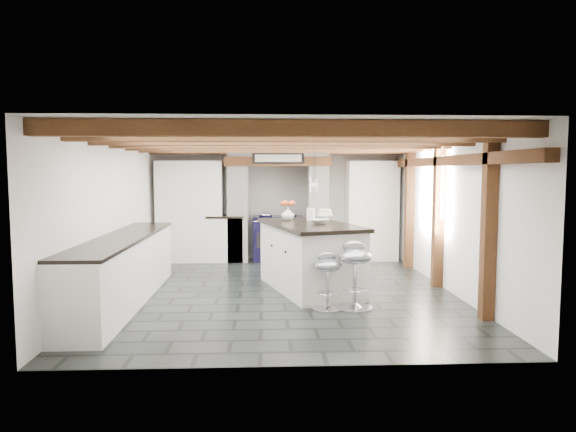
{
  "coord_description": "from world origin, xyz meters",
  "views": [
    {
      "loc": [
        -0.26,
        -7.59,
        1.8
      ],
      "look_at": [
        0.1,
        0.4,
        1.1
      ],
      "focal_mm": 32.0,
      "sensor_mm": 36.0,
      "label": 1
    }
  ],
  "objects_px": {
    "range_cooker": "(278,237)",
    "bar_stool_near": "(355,267)",
    "bar_stool_far": "(327,274)",
    "kitchen_island": "(310,256)"
  },
  "relations": [
    {
      "from": "bar_stool_far",
      "to": "bar_stool_near",
      "type": "bearing_deg",
      "value": -5.9
    },
    {
      "from": "range_cooker",
      "to": "bar_stool_near",
      "type": "distance_m",
      "value": 3.85
    },
    {
      "from": "kitchen_island",
      "to": "bar_stool_far",
      "type": "xyz_separation_m",
      "value": [
        0.13,
        -1.14,
        -0.05
      ]
    },
    {
      "from": "kitchen_island",
      "to": "bar_stool_near",
      "type": "bearing_deg",
      "value": -82.86
    },
    {
      "from": "kitchen_island",
      "to": "range_cooker",
      "type": "bearing_deg",
      "value": 82.61
    },
    {
      "from": "bar_stool_near",
      "to": "bar_stool_far",
      "type": "bearing_deg",
      "value": -161.55
    },
    {
      "from": "bar_stool_near",
      "to": "bar_stool_far",
      "type": "distance_m",
      "value": 0.37
    },
    {
      "from": "range_cooker",
      "to": "kitchen_island",
      "type": "xyz_separation_m",
      "value": [
        0.41,
        -2.6,
        0.06
      ]
    },
    {
      "from": "kitchen_island",
      "to": "bar_stool_far",
      "type": "height_order",
      "value": "kitchen_island"
    },
    {
      "from": "kitchen_island",
      "to": "bar_stool_near",
      "type": "height_order",
      "value": "kitchen_island"
    }
  ]
}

